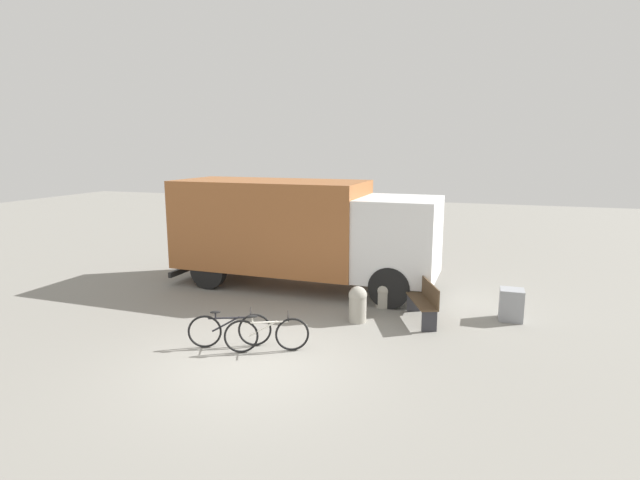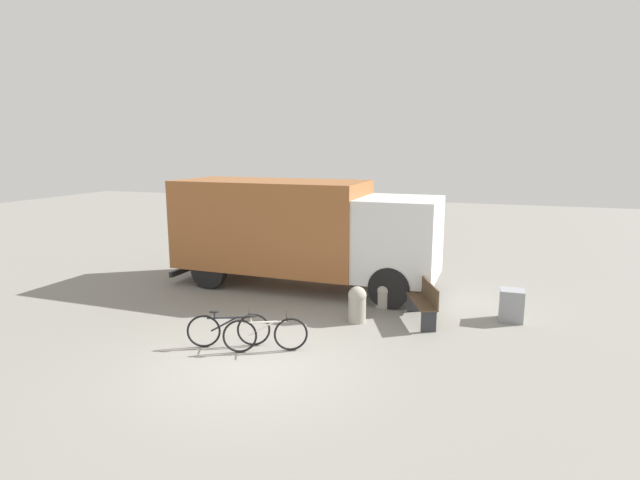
% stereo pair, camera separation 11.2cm
% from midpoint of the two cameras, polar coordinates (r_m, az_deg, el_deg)
% --- Properties ---
extents(ground_plane, '(60.00, 60.00, 0.00)m').
position_cam_midpoint_polar(ground_plane, '(9.91, -7.83, -13.69)').
color(ground_plane, gray).
extents(delivery_truck, '(7.76, 2.67, 3.10)m').
position_cam_midpoint_polar(delivery_truck, '(14.47, -2.57, 1.35)').
color(delivery_truck, '#99592D').
rests_on(delivery_truck, ground).
extents(park_bench, '(0.93, 1.55, 0.95)m').
position_cam_midpoint_polar(park_bench, '(12.06, 11.59, -6.73)').
color(park_bench, brown).
rests_on(park_bench, ground).
extents(bicycle_near, '(1.58, 0.74, 0.78)m').
position_cam_midpoint_polar(bicycle_near, '(10.57, -10.59, -10.04)').
color(bicycle_near, black).
rests_on(bicycle_near, ground).
extents(bicycle_middle, '(1.57, 0.76, 0.78)m').
position_cam_midpoint_polar(bicycle_middle, '(10.22, -6.44, -10.66)').
color(bicycle_middle, black).
rests_on(bicycle_middle, ground).
extents(bollard_near_bench, '(0.43, 0.43, 0.86)m').
position_cam_midpoint_polar(bollard_near_bench, '(11.82, 4.06, -7.19)').
color(bollard_near_bench, '#9E998C').
rests_on(bollard_near_bench, ground).
extents(bollard_far_bench, '(0.45, 0.45, 0.69)m').
position_cam_midpoint_polar(bollard_far_bench, '(12.99, 7.09, -6.10)').
color(bollard_far_bench, '#9E998C').
rests_on(bollard_far_bench, ground).
extents(utility_box, '(0.54, 0.51, 0.76)m').
position_cam_midpoint_polar(utility_box, '(12.74, 20.78, -6.92)').
color(utility_box, gray).
rests_on(utility_box, ground).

